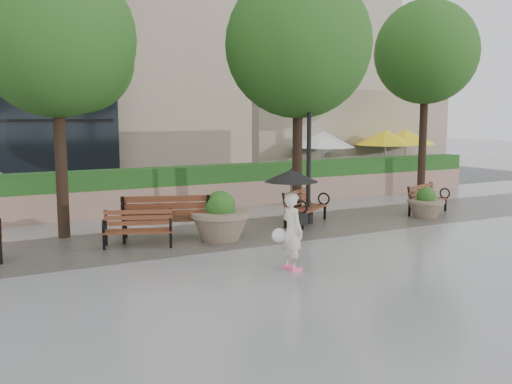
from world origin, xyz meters
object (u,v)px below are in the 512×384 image
bench_2 (167,226)px  planter_right (426,206)px  lamppost (309,152)px  bench_1 (138,237)px  pedestrian (291,210)px  bench_4 (428,205)px  bench_3 (306,214)px  planter_left (220,221)px

bench_2 → planter_right: bearing=-165.7°
lamppost → bench_2: bearing=-178.1°
bench_1 → pedestrian: bearing=-37.1°
pedestrian → bench_4: bearing=-67.6°
bench_3 → planter_right: (3.62, -0.80, 0.07)m
planter_left → bench_3: bearing=14.1°
planter_left → pedestrian: 3.09m
planter_left → planter_right: (6.50, -0.08, -0.12)m
bench_2 → planter_right: 7.64m
bench_1 → pedestrian: (2.03, -3.22, 0.93)m
bench_3 → planter_right: bearing=-47.1°
bench_2 → pedestrian: pedestrian is taller
bench_1 → bench_3: 4.84m
lamppost → pedestrian: size_ratio=2.29×
bench_4 → planter_right: (-0.49, -0.41, 0.09)m
lamppost → planter_left: bearing=-165.6°
planter_left → planter_right: 6.50m
bench_4 → pedestrian: (-6.89, -3.35, 0.91)m
planter_right → pedestrian: size_ratio=0.55×
bench_2 → bench_3: bearing=-159.0°
planter_right → pedestrian: pedestrian is taller
planter_right → pedestrian: bearing=-155.4°
bench_2 → pedestrian: bearing=128.1°
bench_4 → planter_left: (-6.99, -0.34, 0.20)m
bench_3 → pedestrian: pedestrian is taller
planter_right → lamppost: bearing=166.5°
bench_1 → lamppost: (4.92, 0.55, 1.70)m
bench_3 → lamppost: 1.67m
bench_2 → planter_left: bearing=170.2°
planter_right → pedestrian: (-6.40, -2.93, 0.82)m
lamppost → pedestrian: 4.81m
bench_2 → lamppost: size_ratio=0.50×
bench_1 → planter_right: planter_right is taller
planter_right → bench_3: bearing=167.5°
bench_3 → planter_left: planter_left is taller
bench_2 → bench_3: size_ratio=1.21×
bench_1 → lamppost: lamppost is taller
planter_left → lamppost: (2.99, 0.77, 1.48)m
bench_1 → bench_3: (4.81, 0.51, 0.03)m
planter_left → bench_2: bearing=150.6°
bench_1 → bench_4: 8.92m
bench_4 → planter_left: bearing=161.6°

